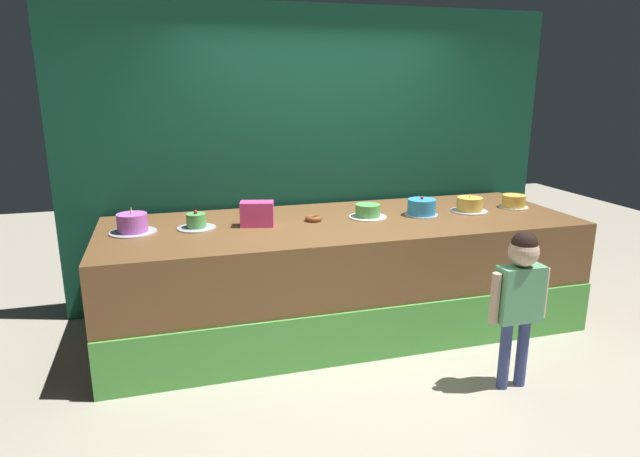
{
  "coord_description": "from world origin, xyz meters",
  "views": [
    {
      "loc": [
        -1.38,
        -3.43,
        2.01
      ],
      "look_at": [
        -0.27,
        0.4,
        0.94
      ],
      "focal_mm": 30.6,
      "sensor_mm": 36.0,
      "label": 1
    }
  ],
  "objects_px": {
    "child_figure": "(520,289)",
    "cake_far_right": "(514,202)",
    "pink_box": "(257,214)",
    "cake_left": "(196,222)",
    "cake_center_left": "(368,212)",
    "cake_far_left": "(132,224)",
    "donut": "(314,218)",
    "cake_right": "(469,205)",
    "cake_center_right": "(422,207)"
  },
  "relations": [
    {
      "from": "cake_far_left",
      "to": "cake_left",
      "type": "relative_size",
      "value": 1.18
    },
    {
      "from": "cake_center_left",
      "to": "cake_far_right",
      "type": "distance_m",
      "value": 1.4
    },
    {
      "from": "cake_far_left",
      "to": "cake_center_right",
      "type": "relative_size",
      "value": 1.23
    },
    {
      "from": "pink_box",
      "to": "cake_left",
      "type": "relative_size",
      "value": 0.87
    },
    {
      "from": "cake_center_left",
      "to": "cake_far_right",
      "type": "relative_size",
      "value": 1.21
    },
    {
      "from": "donut",
      "to": "cake_left",
      "type": "relative_size",
      "value": 0.47
    },
    {
      "from": "cake_center_left",
      "to": "cake_right",
      "type": "distance_m",
      "value": 0.94
    },
    {
      "from": "child_figure",
      "to": "cake_center_left",
      "type": "distance_m",
      "value": 1.45
    },
    {
      "from": "child_figure",
      "to": "cake_right",
      "type": "relative_size",
      "value": 3.42
    },
    {
      "from": "child_figure",
      "to": "cake_center_right",
      "type": "xyz_separation_m",
      "value": [
        -0.1,
        1.25,
        0.28
      ]
    },
    {
      "from": "child_figure",
      "to": "pink_box",
      "type": "height_order",
      "value": "pink_box"
    },
    {
      "from": "child_figure",
      "to": "pink_box",
      "type": "distance_m",
      "value": 2.0
    },
    {
      "from": "cake_far_left",
      "to": "cake_far_right",
      "type": "xyz_separation_m",
      "value": [
        3.27,
        -0.05,
        -0.01
      ]
    },
    {
      "from": "child_figure",
      "to": "cake_right",
      "type": "xyz_separation_m",
      "value": [
        0.37,
        1.26,
        0.27
      ]
    },
    {
      "from": "child_figure",
      "to": "cake_far_right",
      "type": "relative_size",
      "value": 4.2
    },
    {
      "from": "donut",
      "to": "cake_center_right",
      "type": "xyz_separation_m",
      "value": [
        0.93,
        -0.06,
        0.05
      ]
    },
    {
      "from": "pink_box",
      "to": "cake_left",
      "type": "distance_m",
      "value": 0.47
    },
    {
      "from": "pink_box",
      "to": "cake_center_left",
      "type": "height_order",
      "value": "pink_box"
    },
    {
      "from": "donut",
      "to": "cake_right",
      "type": "xyz_separation_m",
      "value": [
        1.4,
        -0.05,
        0.04
      ]
    },
    {
      "from": "child_figure",
      "to": "pink_box",
      "type": "bearing_deg",
      "value": 139.33
    },
    {
      "from": "cake_center_right",
      "to": "cake_left",
      "type": "bearing_deg",
      "value": 177.36
    },
    {
      "from": "pink_box",
      "to": "cake_center_left",
      "type": "relative_size",
      "value": 0.81
    },
    {
      "from": "donut",
      "to": "cake_right",
      "type": "bearing_deg",
      "value": -2.16
    },
    {
      "from": "pink_box",
      "to": "cake_center_left",
      "type": "distance_m",
      "value": 0.94
    },
    {
      "from": "cake_far_left",
      "to": "cake_center_left",
      "type": "xyz_separation_m",
      "value": [
        1.87,
        -0.04,
        -0.02
      ]
    },
    {
      "from": "pink_box",
      "to": "donut",
      "type": "bearing_deg",
      "value": 3.37
    },
    {
      "from": "child_figure",
      "to": "cake_left",
      "type": "relative_size",
      "value": 3.72
    },
    {
      "from": "cake_left",
      "to": "cake_center_right",
      "type": "bearing_deg",
      "value": -2.64
    },
    {
      "from": "cake_far_left",
      "to": "cake_right",
      "type": "xyz_separation_m",
      "value": [
        2.8,
        -0.08,
        -0.01
      ]
    },
    {
      "from": "child_figure",
      "to": "cake_left",
      "type": "bearing_deg",
      "value": 145.75
    },
    {
      "from": "cake_left",
      "to": "cake_center_left",
      "type": "distance_m",
      "value": 1.4
    },
    {
      "from": "child_figure",
      "to": "cake_left",
      "type": "distance_m",
      "value": 2.4
    },
    {
      "from": "cake_center_left",
      "to": "donut",
      "type": "bearing_deg",
      "value": 178.71
    },
    {
      "from": "donut",
      "to": "cake_left",
      "type": "distance_m",
      "value": 0.93
    },
    {
      "from": "cake_far_left",
      "to": "cake_center_right",
      "type": "xyz_separation_m",
      "value": [
        2.34,
        -0.09,
        0.0
      ]
    },
    {
      "from": "pink_box",
      "to": "cake_right",
      "type": "bearing_deg",
      "value": -0.78
    },
    {
      "from": "cake_right",
      "to": "cake_left",
      "type": "bearing_deg",
      "value": 178.16
    },
    {
      "from": "donut",
      "to": "cake_far_right",
      "type": "bearing_deg",
      "value": -0.75
    },
    {
      "from": "cake_far_left",
      "to": "cake_right",
      "type": "relative_size",
      "value": 1.08
    },
    {
      "from": "cake_center_right",
      "to": "cake_right",
      "type": "height_order",
      "value": "cake_center_right"
    },
    {
      "from": "donut",
      "to": "cake_left",
      "type": "xyz_separation_m",
      "value": [
        -0.93,
        0.02,
        0.03
      ]
    },
    {
      "from": "child_figure",
      "to": "cake_center_right",
      "type": "bearing_deg",
      "value": 94.57
    },
    {
      "from": "child_figure",
      "to": "cake_far_left",
      "type": "height_order",
      "value": "cake_far_left"
    },
    {
      "from": "pink_box",
      "to": "donut",
      "type": "xyz_separation_m",
      "value": [
        0.47,
        0.03,
        -0.08
      ]
    },
    {
      "from": "pink_box",
      "to": "cake_far_left",
      "type": "relative_size",
      "value": 0.74
    },
    {
      "from": "cake_left",
      "to": "cake_center_right",
      "type": "xyz_separation_m",
      "value": [
        1.87,
        -0.09,
        0.02
      ]
    },
    {
      "from": "cake_far_left",
      "to": "cake_far_right",
      "type": "height_order",
      "value": "cake_far_left"
    },
    {
      "from": "pink_box",
      "to": "cake_far_left",
      "type": "xyz_separation_m",
      "value": [
        -0.93,
        0.06,
        -0.03
      ]
    },
    {
      "from": "cake_far_left",
      "to": "donut",
      "type": "bearing_deg",
      "value": -1.21
    },
    {
      "from": "cake_center_right",
      "to": "cake_right",
      "type": "relative_size",
      "value": 0.88
    }
  ]
}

